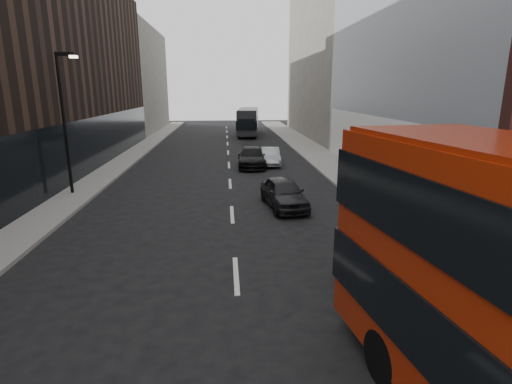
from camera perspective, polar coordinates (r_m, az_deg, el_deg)
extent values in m
cube|color=slate|center=(29.50, 10.89, 3.79)|extent=(3.00, 80.00, 0.15)
cube|color=slate|center=(29.50, -19.63, 3.21)|extent=(2.00, 80.00, 0.15)
cube|color=#A9AFB4|center=(27.08, 23.32, 23.15)|extent=(5.00, 22.00, 20.00)
cube|color=silver|center=(25.98, 16.92, 6.09)|extent=(0.35, 21.00, 3.80)
cube|color=#5E5953|center=(48.54, 10.10, 18.49)|extent=(5.00, 24.00, 18.00)
cube|color=black|center=(34.86, -24.25, 15.87)|extent=(5.00, 24.00, 14.00)
cube|color=#5E5953|center=(56.11, -16.59, 15.00)|extent=(5.00, 20.00, 13.00)
cylinder|color=black|center=(22.52, -25.68, 8.60)|extent=(0.16, 0.16, 7.00)
cube|color=black|center=(22.37, -25.67, 17.34)|extent=(0.90, 0.15, 0.18)
cube|color=#FFF2CC|center=(22.23, -24.63, 17.16)|extent=(0.35, 0.22, 0.12)
cube|color=black|center=(9.89, 18.36, -6.53)|extent=(2.20, 0.37, 1.46)
cylinder|color=black|center=(8.45, 17.86, -21.57)|extent=(0.45, 1.07, 1.04)
cylinder|color=black|center=(9.68, 30.39, -17.96)|extent=(0.45, 1.07, 1.04)
cube|color=black|center=(48.88, -1.12, 10.12)|extent=(3.15, 9.86, 2.73)
cube|color=black|center=(48.89, -1.12, 9.92)|extent=(3.28, 9.92, 0.97)
cube|color=black|center=(44.02, -1.38, 9.59)|extent=(1.87, 0.27, 1.23)
cube|color=black|center=(53.74, -0.91, 10.47)|extent=(1.87, 0.27, 1.23)
cube|color=black|center=(48.79, -1.13, 11.76)|extent=(3.03, 9.47, 0.12)
cylinder|color=black|center=(52.12, -2.03, 8.98)|extent=(0.35, 0.90, 0.88)
cylinder|color=black|center=(52.04, 0.08, 8.98)|extent=(0.35, 0.90, 0.88)
cylinder|color=black|center=(45.96, -2.47, 8.24)|extent=(0.35, 0.90, 0.88)
cylinder|color=black|center=(45.88, -0.07, 8.24)|extent=(0.35, 0.90, 0.88)
imported|color=black|center=(18.74, 3.98, -0.12)|extent=(2.13, 4.24, 1.39)
imported|color=#94979C|center=(29.48, 2.04, 5.11)|extent=(1.44, 3.79, 1.23)
imported|color=black|center=(28.70, -0.64, 5.01)|extent=(2.10, 4.83, 1.38)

